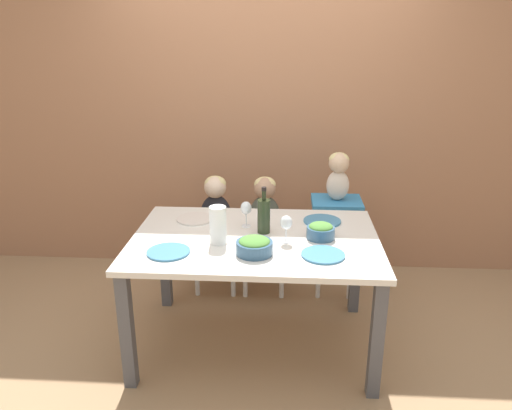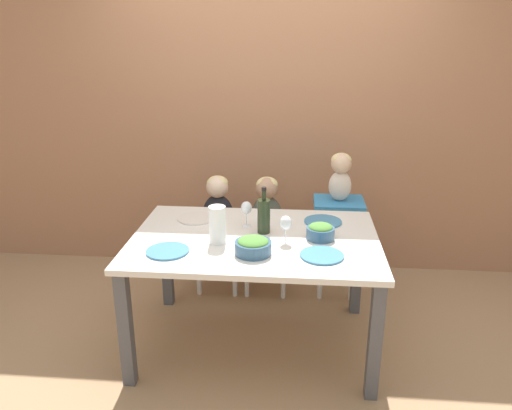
{
  "view_description": "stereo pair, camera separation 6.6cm",
  "coord_description": "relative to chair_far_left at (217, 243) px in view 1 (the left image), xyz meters",
  "views": [
    {
      "loc": [
        0.18,
        -2.8,
        1.95
      ],
      "look_at": [
        0.0,
        0.08,
        0.94
      ],
      "focal_mm": 35.0,
      "sensor_mm": 36.0,
      "label": 1
    },
    {
      "loc": [
        0.25,
        -2.79,
        1.95
      ],
      "look_at": [
        0.0,
        0.08,
        0.94
      ],
      "focal_mm": 35.0,
      "sensor_mm": 36.0,
      "label": 2
    }
  ],
  "objects": [
    {
      "name": "ground_plane",
      "position": [
        0.35,
        -0.74,
        -0.38
      ],
      "size": [
        14.0,
        14.0,
        0.0
      ],
      "primitive_type": "plane",
      "color": "#9E7A56"
    },
    {
      "name": "wall_back",
      "position": [
        0.35,
        0.49,
        0.97
      ],
      "size": [
        10.0,
        0.06,
        2.7
      ],
      "color": "#9E6B4C",
      "rests_on": "ground_plane"
    },
    {
      "name": "dining_table",
      "position": [
        0.35,
        -0.74,
        0.28
      ],
      "size": [
        1.5,
        1.03,
        0.76
      ],
      "color": "silver",
      "rests_on": "ground_plane"
    },
    {
      "name": "chair_far_left",
      "position": [
        0.0,
        0.0,
        0.0
      ],
      "size": [
        0.43,
        0.37,
        0.45
      ],
      "color": "silver",
      "rests_on": "ground_plane"
    },
    {
      "name": "chair_far_center",
      "position": [
        0.37,
        0.0,
        0.0
      ],
      "size": [
        0.43,
        0.37,
        0.45
      ],
      "color": "silver",
      "rests_on": "ground_plane"
    },
    {
      "name": "chair_right_highchair",
      "position": [
        0.91,
        -0.0,
        0.21
      ],
      "size": [
        0.37,
        0.32,
        0.76
      ],
      "color": "silver",
      "rests_on": "ground_plane"
    },
    {
      "name": "person_child_left",
      "position": [
        -0.0,
        0.0,
        0.32
      ],
      "size": [
        0.24,
        0.17,
        0.47
      ],
      "color": "black",
      "rests_on": "chair_far_left"
    },
    {
      "name": "person_child_center",
      "position": [
        0.37,
        0.0,
        0.32
      ],
      "size": [
        0.24,
        0.17,
        0.47
      ],
      "color": "#3D4238",
      "rests_on": "chair_far_center"
    },
    {
      "name": "person_baby_right",
      "position": [
        0.91,
        0.0,
        0.59
      ],
      "size": [
        0.17,
        0.15,
        0.36
      ],
      "color": "beige",
      "rests_on": "chair_right_highchair"
    },
    {
      "name": "wine_bottle",
      "position": [
        0.4,
        -0.67,
        0.49
      ],
      "size": [
        0.08,
        0.08,
        0.3
      ],
      "color": "#232D19",
      "rests_on": "dining_table"
    },
    {
      "name": "paper_towel_roll",
      "position": [
        0.14,
        -0.85,
        0.49
      ],
      "size": [
        0.1,
        0.1,
        0.23
      ],
      "color": "white",
      "rests_on": "dining_table"
    },
    {
      "name": "wine_glass_near",
      "position": [
        0.54,
        -0.81,
        0.5
      ],
      "size": [
        0.07,
        0.07,
        0.17
      ],
      "color": "white",
      "rests_on": "dining_table"
    },
    {
      "name": "wine_glass_far",
      "position": [
        0.28,
        -0.57,
        0.5
      ],
      "size": [
        0.07,
        0.07,
        0.17
      ],
      "color": "white",
      "rests_on": "dining_table"
    },
    {
      "name": "salad_bowl_large",
      "position": [
        0.36,
        -0.98,
        0.43
      ],
      "size": [
        0.21,
        0.21,
        0.1
      ],
      "color": "#335675",
      "rests_on": "dining_table"
    },
    {
      "name": "salad_bowl_small",
      "position": [
        0.74,
        -0.74,
        0.43
      ],
      "size": [
        0.17,
        0.17,
        0.1
      ],
      "color": "#335675",
      "rests_on": "dining_table"
    },
    {
      "name": "dinner_plate_front_left",
      "position": [
        -0.13,
        -1.0,
        0.38
      ],
      "size": [
        0.25,
        0.25,
        0.01
      ],
      "color": "teal",
      "rests_on": "dining_table"
    },
    {
      "name": "dinner_plate_back_left",
      "position": [
        -0.07,
        -0.48,
        0.38
      ],
      "size": [
        0.25,
        0.25,
        0.01
      ],
      "color": "silver",
      "rests_on": "dining_table"
    },
    {
      "name": "dinner_plate_back_right",
      "position": [
        0.77,
        -0.46,
        0.38
      ],
      "size": [
        0.25,
        0.25,
        0.01
      ],
      "color": "teal",
      "rests_on": "dining_table"
    },
    {
      "name": "dinner_plate_front_right",
      "position": [
        0.75,
        -0.99,
        0.38
      ],
      "size": [
        0.25,
        0.25,
        0.01
      ],
      "color": "teal",
      "rests_on": "dining_table"
    }
  ]
}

